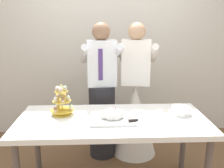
% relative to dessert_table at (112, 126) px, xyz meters
% --- Properties ---
extents(rear_wall, '(5.20, 0.10, 2.90)m').
position_rel_dessert_table_xyz_m(rear_wall, '(0.00, 1.43, 0.75)').
color(rear_wall, beige).
rests_on(rear_wall, ground_plane).
extents(dessert_table, '(1.80, 0.80, 0.78)m').
position_rel_dessert_table_xyz_m(dessert_table, '(0.00, 0.00, 0.00)').
color(dessert_table, white).
rests_on(dessert_table, ground_plane).
extents(cupcake_stand, '(0.23, 0.23, 0.31)m').
position_rel_dessert_table_xyz_m(cupcake_stand, '(-0.49, 0.12, 0.20)').
color(cupcake_stand, gold).
rests_on(cupcake_stand, dessert_table).
extents(main_cake_tray, '(0.43, 0.31, 0.13)m').
position_rel_dessert_table_xyz_m(main_cake_tray, '(0.00, -0.05, 0.11)').
color(main_cake_tray, silver).
rests_on(main_cake_tray, dessert_table).
extents(plate_stack, '(0.20, 0.20, 0.08)m').
position_rel_dessert_table_xyz_m(plate_stack, '(0.68, 0.08, 0.11)').
color(plate_stack, white).
rests_on(plate_stack, dessert_table).
extents(person_groom, '(0.50, 0.53, 1.66)m').
position_rel_dessert_table_xyz_m(person_groom, '(-0.10, 0.68, 0.05)').
color(person_groom, '#232328').
rests_on(person_groom, ground_plane).
extents(person_bride, '(0.56, 0.56, 1.66)m').
position_rel_dessert_table_xyz_m(person_bride, '(0.31, 0.72, -0.12)').
color(person_bride, white).
rests_on(person_bride, ground_plane).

